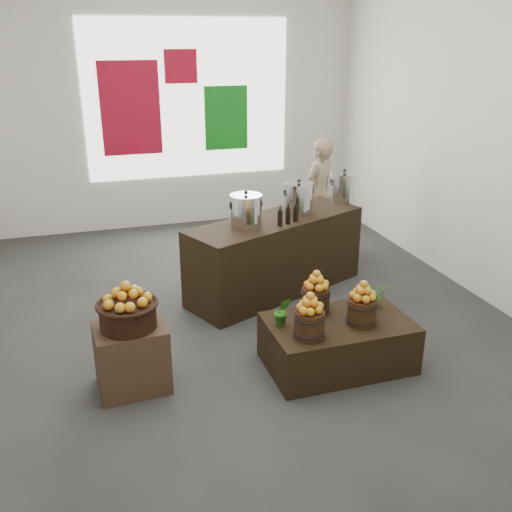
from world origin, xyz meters
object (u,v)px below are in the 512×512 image
object	(u,v)px
crate	(132,357)
shopper	(318,195)
stock_pot_left	(246,212)
display_table	(338,343)
stock_pot_right	(344,188)
stock_pot_center	(298,199)
counter	(276,255)
wicker_basket	(128,316)

from	to	relation	value
crate	shopper	size ratio (longest dim) A/B	0.37
stock_pot_left	shopper	distance (m)	2.08
display_table	stock_pot_right	world-z (taller)	stock_pot_right
stock_pot_center	crate	bearing A→B (deg)	-142.17
stock_pot_left	counter	bearing A→B (deg)	23.61
crate	wicker_basket	xyz separation A→B (m)	(0.00, 0.00, 0.41)
counter	stock_pot_left	distance (m)	0.79
stock_pot_center	stock_pot_right	bearing A→B (deg)	23.61
crate	stock_pot_left	distance (m)	2.17
crate	stock_pot_center	bearing A→B (deg)	37.83
stock_pot_left	crate	bearing A→B (deg)	-136.41
crate	shopper	bearing A→B (deg)	43.59
counter	stock_pot_left	xyz separation A→B (m)	(-0.43, -0.19, 0.64)
display_table	counter	xyz separation A→B (m)	(-0.01, 1.77, 0.23)
stock_pot_left	stock_pot_right	distance (m)	1.65
stock_pot_left	stock_pot_center	bearing A→B (deg)	23.61
counter	stock_pot_right	world-z (taller)	stock_pot_right
stock_pot_right	counter	bearing A→B (deg)	-156.39
counter	shopper	world-z (taller)	shopper
stock_pot_left	wicker_basket	bearing A→B (deg)	-136.41
wicker_basket	stock_pot_left	size ratio (longest dim) A/B	1.38
shopper	wicker_basket	bearing A→B (deg)	11.64
stock_pot_center	shopper	bearing A→B (deg)	55.96
counter	stock_pot_right	distance (m)	1.35
stock_pot_right	wicker_basket	bearing A→B (deg)	-145.39
stock_pot_left	stock_pot_center	size ratio (longest dim) A/B	1.00
wicker_basket	stock_pot_left	xyz separation A→B (m)	(1.46, 1.39, 0.39)
stock_pot_center	wicker_basket	bearing A→B (deg)	-142.17
crate	stock_pot_left	world-z (taller)	stock_pot_left
crate	stock_pot_left	xyz separation A→B (m)	(1.46, 1.39, 0.80)
counter	shopper	xyz separation A→B (m)	(1.07, 1.23, 0.34)
wicker_basket	stock_pot_right	distance (m)	3.63
crate	counter	distance (m)	2.46
display_table	stock_pot_center	world-z (taller)	stock_pot_center
shopper	stock_pot_center	bearing A→B (deg)	24.01
crate	counter	bearing A→B (deg)	39.89
display_table	stock_pot_center	size ratio (longest dim) A/B	3.81
stock_pot_right	shopper	distance (m)	0.82
counter	stock_pot_center	bearing A→B (deg)	-0.00
crate	display_table	size ratio (longest dim) A/B	0.45
crate	stock_pot_right	distance (m)	3.70
stock_pot_right	shopper	bearing A→B (deg)	91.48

